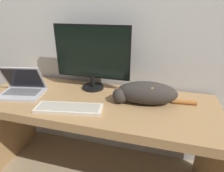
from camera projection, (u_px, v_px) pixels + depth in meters
name	position (u px, v px, depth m)	size (l,w,h in m)	color
wall_back	(108.00, 10.00, 1.45)	(6.40, 0.06, 2.60)	silver
desk	(95.00, 115.00, 1.40)	(1.73, 0.64, 0.70)	#A37A4C
monitor	(92.00, 56.00, 1.44)	(0.60, 0.17, 0.50)	black
laptop	(22.00, 89.00, 1.42)	(0.35, 0.28, 0.22)	#B7B7BC
external_keyboard	(69.00, 108.00, 1.22)	(0.45, 0.21, 0.02)	beige
cat	(145.00, 93.00, 1.28)	(0.57, 0.21, 0.16)	#332D28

